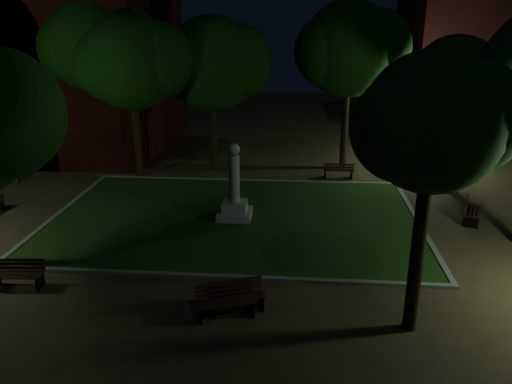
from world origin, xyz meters
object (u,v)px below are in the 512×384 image
monument (234,198)px  bench_far_side (338,171)px  bench_near_left (225,302)px  bench_near_right (236,297)px  bicycle (12,173)px  bench_west_near (18,275)px  bench_right_side (471,211)px

monument → bench_far_side: size_ratio=2.01×
bench_near_left → bench_far_side: 13.86m
bench_near_right → bicycle: bearing=120.1°
monument → bench_west_near: bearing=-134.8°
bench_west_near → bench_far_side: 16.32m
bench_right_side → bench_west_near: bearing=133.8°
bench_near_right → bench_near_left: bearing=-151.1°
bench_west_near → bicycle: size_ratio=1.03×
monument → bench_right_side: monument is taller
bicycle → monument: bearing=-71.5°
bench_west_near → bench_near_left: bearing=-13.4°
bench_far_side → monument: bearing=51.2°
monument → bench_near_right: 6.95m
bench_near_right → bicycle: (-13.04, 11.03, -0.00)m
bench_near_right → bench_far_side: (3.84, 12.93, -0.01)m
bench_west_near → bench_far_side: bearing=43.8°
monument → bench_far_side: 7.72m
bench_right_side → monument: bearing=114.4°
monument → bench_near_right: size_ratio=1.86×
bench_west_near → bench_far_side: bench_west_near is taller
bench_near_right → bench_far_side: bench_near_right is taller
bench_right_side → bicycle: (-21.94, 3.56, -0.02)m
bench_near_right → bench_far_side: size_ratio=1.08×
monument → bench_west_near: size_ratio=1.96×
bench_near_left → bench_far_side: (4.11, 13.24, -0.02)m
bench_near_left → bench_far_side: size_ratio=1.11×
bench_west_near → bench_right_side: 17.27m
monument → bench_west_near: 8.66m
bench_far_side → bench_right_side: bearing=132.1°
bench_near_right → bicycle: bench_near_right is taller
bench_near_left → bench_far_side: bearing=54.9°
bench_west_near → monument: bearing=40.6°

